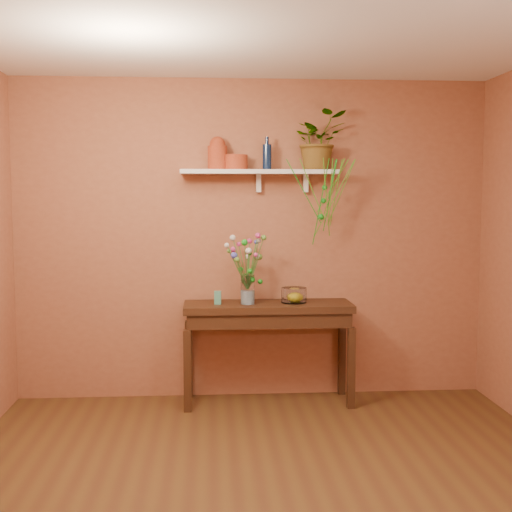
{
  "coord_description": "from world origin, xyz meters",
  "views": [
    {
      "loc": [
        -0.36,
        -3.65,
        1.73
      ],
      "look_at": [
        0.0,
        1.55,
        1.25
      ],
      "focal_mm": 46.67,
      "sensor_mm": 36.0,
      "label": 1
    }
  ],
  "objects_px": {
    "blue_bottle": "(267,156)",
    "glass_vase": "(248,292)",
    "terracotta_jug": "(217,154)",
    "glass_bowl": "(294,296)",
    "spider_plant": "(318,141)",
    "sideboard": "(268,318)",
    "bouquet": "(247,256)"
  },
  "relations": [
    {
      "from": "blue_bottle",
      "to": "glass_vase",
      "type": "bearing_deg",
      "value": -140.1
    },
    {
      "from": "terracotta_jug",
      "to": "glass_bowl",
      "type": "height_order",
      "value": "terracotta_jug"
    },
    {
      "from": "spider_plant",
      "to": "sideboard",
      "type": "bearing_deg",
      "value": -162.68
    },
    {
      "from": "blue_bottle",
      "to": "bouquet",
      "type": "xyz_separation_m",
      "value": [
        -0.17,
        -0.15,
        -0.81
      ]
    },
    {
      "from": "sideboard",
      "to": "glass_bowl",
      "type": "distance_m",
      "value": 0.28
    },
    {
      "from": "terracotta_jug",
      "to": "glass_bowl",
      "type": "relative_size",
      "value": 1.3
    },
    {
      "from": "glass_vase",
      "to": "spider_plant",
      "type": "bearing_deg",
      "value": 15.91
    },
    {
      "from": "glass_bowl",
      "to": "spider_plant",
      "type": "bearing_deg",
      "value": 30.09
    },
    {
      "from": "sideboard",
      "to": "blue_bottle",
      "type": "bearing_deg",
      "value": 90.69
    },
    {
      "from": "bouquet",
      "to": "sideboard",
      "type": "bearing_deg",
      "value": 13.17
    },
    {
      "from": "glass_vase",
      "to": "blue_bottle",
      "type": "bearing_deg",
      "value": 39.9
    },
    {
      "from": "blue_bottle",
      "to": "spider_plant",
      "type": "height_order",
      "value": "spider_plant"
    },
    {
      "from": "terracotta_jug",
      "to": "glass_vase",
      "type": "relative_size",
      "value": 1.14
    },
    {
      "from": "sideboard",
      "to": "glass_vase",
      "type": "relative_size",
      "value": 5.84
    },
    {
      "from": "blue_bottle",
      "to": "spider_plant",
      "type": "relative_size",
      "value": 0.55
    },
    {
      "from": "sideboard",
      "to": "bouquet",
      "type": "xyz_separation_m",
      "value": [
        -0.17,
        -0.04,
        0.52
      ]
    },
    {
      "from": "terracotta_jug",
      "to": "glass_vase",
      "type": "bearing_deg",
      "value": -33.53
    },
    {
      "from": "spider_plant",
      "to": "bouquet",
      "type": "distance_m",
      "value": 1.13
    },
    {
      "from": "terracotta_jug",
      "to": "glass_vase",
      "type": "height_order",
      "value": "terracotta_jug"
    },
    {
      "from": "terracotta_jug",
      "to": "glass_vase",
      "type": "distance_m",
      "value": 1.16
    },
    {
      "from": "blue_bottle",
      "to": "spider_plant",
      "type": "bearing_deg",
      "value": 3.95
    },
    {
      "from": "terracotta_jug",
      "to": "glass_bowl",
      "type": "xyz_separation_m",
      "value": [
        0.63,
        -0.11,
        -1.17
      ]
    },
    {
      "from": "glass_vase",
      "to": "glass_bowl",
      "type": "xyz_separation_m",
      "value": [
        0.39,
        0.05,
        -0.04
      ]
    },
    {
      "from": "terracotta_jug",
      "to": "blue_bottle",
      "type": "bearing_deg",
      "value": -2.4
    },
    {
      "from": "blue_bottle",
      "to": "bouquet",
      "type": "bearing_deg",
      "value": -140.07
    },
    {
      "from": "blue_bottle",
      "to": "glass_bowl",
      "type": "bearing_deg",
      "value": -23.41
    },
    {
      "from": "spider_plant",
      "to": "glass_bowl",
      "type": "height_order",
      "value": "spider_plant"
    },
    {
      "from": "terracotta_jug",
      "to": "glass_bowl",
      "type": "distance_m",
      "value": 1.33
    },
    {
      "from": "terracotta_jug",
      "to": "spider_plant",
      "type": "distance_m",
      "value": 0.85
    },
    {
      "from": "bouquet",
      "to": "glass_bowl",
      "type": "xyz_separation_m",
      "value": [
        0.39,
        0.05,
        -0.34
      ]
    },
    {
      "from": "blue_bottle",
      "to": "terracotta_jug",
      "type": "bearing_deg",
      "value": 177.6
    },
    {
      "from": "blue_bottle",
      "to": "glass_vase",
      "type": "xyz_separation_m",
      "value": [
        -0.17,
        -0.14,
        -1.11
      ]
    }
  ]
}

